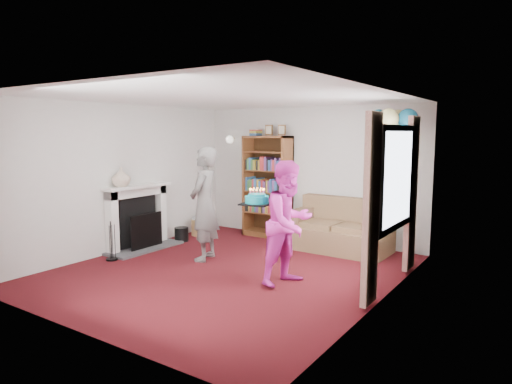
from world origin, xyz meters
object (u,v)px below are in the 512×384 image
Objects in this scene: bookcase at (268,187)px; birthday_cake at (257,200)px; person_magenta at (289,223)px; person_striped at (204,204)px; sofa at (341,231)px.

birthday_cake is at bearing -61.28° from bookcase.
bookcase is at bearing 51.43° from person_magenta.
bookcase is at bearing 164.56° from person_striped.
person_striped is (0.08, -2.01, -0.06)m from bookcase.
person_magenta is at bearing 63.11° from person_striped.
person_striped is 4.49× the size of birthday_cake.
person_striped reaches higher than sofa.
bookcase is 2.90m from person_magenta.
sofa is at bearing 121.03° from person_striped.
birthday_cake reaches higher than sofa.
bookcase reaches higher than sofa.
bookcase is 1.31× the size of person_magenta.
person_magenta is at bearing -52.20° from bookcase.
sofa is 2.18m from birthday_cake.
person_magenta is 4.14× the size of birthday_cake.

